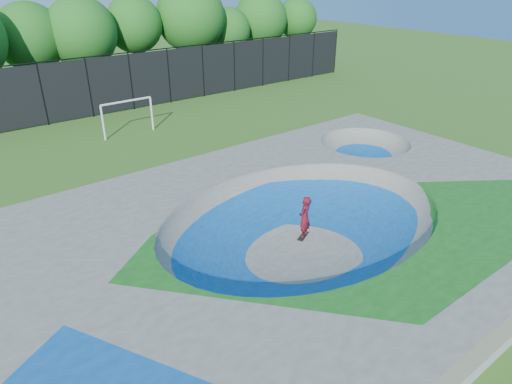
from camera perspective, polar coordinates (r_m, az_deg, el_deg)
ground at (r=16.92m, az=5.82°, el=-7.06°), size 120.00×120.00×0.00m
skate_deck at (r=16.52m, az=5.93°, el=-4.89°), size 22.00×14.00×1.50m
skater at (r=17.22m, az=6.08°, el=-3.15°), size 0.73×0.63×1.69m
skateboard at (r=17.63m, az=5.96°, el=-5.48°), size 0.80×0.53×0.05m
soccer_goal at (r=28.98m, az=-15.79°, el=9.72°), size 3.26×0.12×2.15m
fence at (r=33.38m, az=-20.15°, el=12.29°), size 48.09×0.09×4.04m
treeline at (r=37.07m, az=-26.84°, el=17.18°), size 53.00×7.60×8.44m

